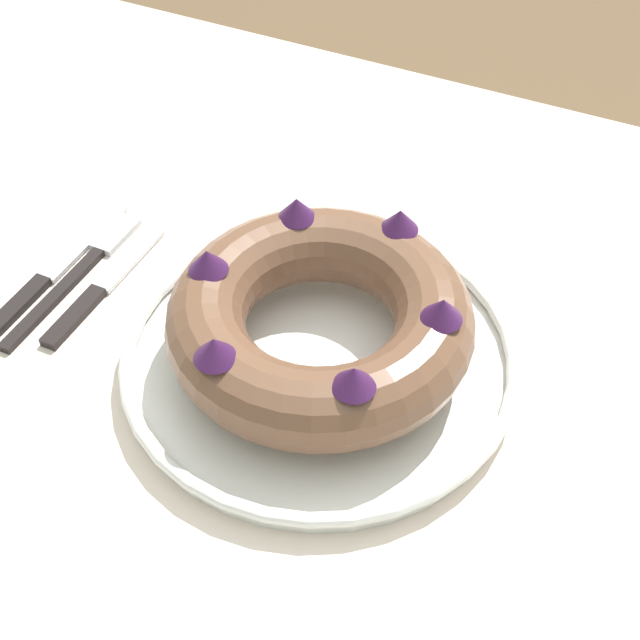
{
  "coord_description": "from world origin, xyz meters",
  "views": [
    {
      "loc": [
        0.2,
        -0.43,
        1.32
      ],
      "look_at": [
        -0.01,
        0.01,
        0.8
      ],
      "focal_mm": 50.0,
      "sensor_mm": 36.0,
      "label": 1
    }
  ],
  "objects_px": {
    "serving_knife": "(42,282)",
    "bundt_cake": "(320,319)",
    "fork": "(82,269)",
    "cake_knife": "(98,292)",
    "serving_dish": "(320,357)"
  },
  "relations": [
    {
      "from": "serving_dish",
      "to": "serving_knife",
      "type": "relative_size",
      "value": 1.53
    },
    {
      "from": "serving_knife",
      "to": "cake_knife",
      "type": "xyz_separation_m",
      "value": [
        0.05,
        0.01,
        0.0
      ]
    },
    {
      "from": "bundt_cake",
      "to": "fork",
      "type": "relative_size",
      "value": 1.27
    },
    {
      "from": "bundt_cake",
      "to": "cake_knife",
      "type": "height_order",
      "value": "bundt_cake"
    },
    {
      "from": "serving_knife",
      "to": "bundt_cake",
      "type": "bearing_deg",
      "value": 8.82
    },
    {
      "from": "serving_dish",
      "to": "fork",
      "type": "xyz_separation_m",
      "value": [
        -0.25,
        0.01,
        -0.01
      ]
    },
    {
      "from": "serving_dish",
      "to": "cake_knife",
      "type": "bearing_deg",
      "value": -177.63
    },
    {
      "from": "bundt_cake",
      "to": "serving_knife",
      "type": "xyz_separation_m",
      "value": [
        -0.28,
        -0.02,
        -0.05
      ]
    },
    {
      "from": "fork",
      "to": "serving_knife",
      "type": "distance_m",
      "value": 0.04
    },
    {
      "from": "bundt_cake",
      "to": "cake_knife",
      "type": "relative_size",
      "value": 1.45
    },
    {
      "from": "bundt_cake",
      "to": "cake_knife",
      "type": "distance_m",
      "value": 0.23
    },
    {
      "from": "bundt_cake",
      "to": "serving_knife",
      "type": "distance_m",
      "value": 0.28
    },
    {
      "from": "fork",
      "to": "cake_knife",
      "type": "height_order",
      "value": "cake_knife"
    },
    {
      "from": "cake_knife",
      "to": "serving_knife",
      "type": "bearing_deg",
      "value": -173.51
    },
    {
      "from": "fork",
      "to": "serving_knife",
      "type": "relative_size",
      "value": 0.9
    }
  ]
}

